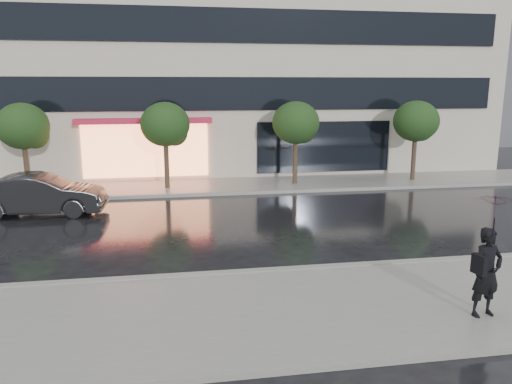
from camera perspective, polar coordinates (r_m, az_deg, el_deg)
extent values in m
plane|color=black|center=(13.85, 2.26, -7.78)|extent=(120.00, 120.00, 0.00)
cube|color=slate|center=(10.91, 5.81, -13.19)|extent=(60.00, 4.50, 0.12)
cube|color=slate|center=(23.62, -2.78, 0.75)|extent=(60.00, 3.50, 0.12)
cube|color=gray|center=(12.91, 3.17, -8.97)|extent=(60.00, 0.25, 0.14)
cube|color=gray|center=(21.92, -2.24, -0.12)|extent=(60.00, 0.25, 0.14)
cube|color=#BAAD9D|center=(31.16, -4.74, 19.99)|extent=(30.00, 12.00, 18.00)
cube|color=black|center=(24.84, -3.35, 11.15)|extent=(28.00, 0.12, 1.60)
cube|color=black|center=(24.99, -3.44, 18.51)|extent=(28.00, 0.12, 1.60)
cube|color=#FF8C59|center=(24.90, -12.48, 4.66)|extent=(6.00, 0.10, 2.60)
cube|color=#BC1C3E|center=(24.43, -12.68, 7.93)|extent=(6.40, 0.70, 0.25)
cube|color=black|center=(26.04, 7.78, 5.15)|extent=(7.00, 0.10, 2.60)
cube|color=#4C4C54|center=(49.93, 26.54, 14.67)|extent=(12.00, 12.00, 16.00)
cylinder|color=#33261C|center=(23.89, -24.72, 2.31)|extent=(0.22, 0.22, 2.20)
ellipsoid|color=black|center=(23.68, -25.13, 6.84)|extent=(2.20, 2.20, 1.98)
sphere|color=black|center=(23.80, -23.98, 5.99)|extent=(1.20, 1.20, 1.20)
cylinder|color=#33261C|center=(23.04, -10.17, 2.91)|extent=(0.22, 0.22, 2.20)
ellipsoid|color=black|center=(22.82, -10.35, 7.62)|extent=(2.20, 2.20, 1.98)
sphere|color=black|center=(23.05, -9.30, 6.70)|extent=(1.20, 1.20, 1.20)
cylinder|color=#33261C|center=(23.72, 4.49, 3.33)|extent=(0.22, 0.22, 2.20)
ellipsoid|color=black|center=(23.51, 4.57, 7.91)|extent=(2.20, 2.20, 1.98)
sphere|color=black|center=(23.83, 5.38, 6.98)|extent=(1.20, 1.20, 1.20)
cylinder|color=#33261C|center=(25.82, 17.55, 3.51)|extent=(0.22, 0.22, 2.20)
ellipsoid|color=black|center=(25.63, 17.83, 7.72)|extent=(2.20, 2.20, 1.98)
sphere|color=black|center=(26.02, 18.36, 6.85)|extent=(1.20, 1.20, 1.20)
imported|color=black|center=(20.00, -23.45, -0.28)|extent=(4.70, 1.81, 1.53)
imported|color=black|center=(11.12, 24.88, -8.34)|extent=(0.73, 0.55, 1.84)
imported|color=#35091B|center=(10.84, 25.66, -2.51)|extent=(1.08, 1.09, 0.85)
cylinder|color=black|center=(10.96, 25.43, -4.98)|extent=(0.02, 0.02, 0.92)
cube|color=black|center=(10.83, 24.17, -7.58)|extent=(0.18, 0.36, 0.39)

